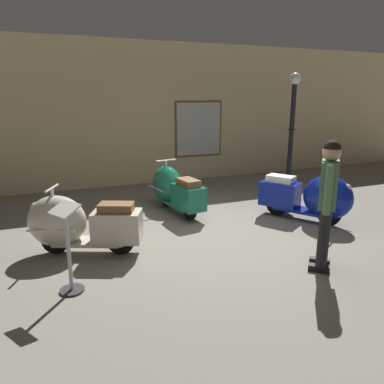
% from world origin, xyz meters
% --- Properties ---
extents(ground_plane, '(60.00, 60.00, 0.00)m').
position_xyz_m(ground_plane, '(0.00, 0.00, 0.00)').
color(ground_plane, slate).
extents(showroom_back_wall, '(18.00, 0.24, 3.44)m').
position_xyz_m(showroom_back_wall, '(0.01, 4.11, 1.72)').
color(showroom_back_wall, '#CCB784').
rests_on(showroom_back_wall, ground).
extents(scooter_0, '(1.63, 1.04, 0.97)m').
position_xyz_m(scooter_0, '(-2.15, 0.22, 0.44)').
color(scooter_0, black).
rests_on(scooter_0, ground).
extents(scooter_1, '(0.68, 1.62, 0.96)m').
position_xyz_m(scooter_1, '(-0.22, 1.60, 0.44)').
color(scooter_1, black).
rests_on(scooter_1, ground).
extents(scooter_2, '(1.25, 1.62, 0.99)m').
position_xyz_m(scooter_2, '(1.82, 0.06, 0.45)').
color(scooter_2, black).
rests_on(scooter_2, ground).
extents(lamppost, '(0.28, 0.28, 2.66)m').
position_xyz_m(lamppost, '(2.92, 2.21, 1.39)').
color(lamppost, black).
rests_on(lamppost, ground).
extents(visitor_0, '(0.43, 0.44, 1.66)m').
position_xyz_m(visitor_0, '(0.74, -1.45, 0.96)').
color(visitor_0, black).
rests_on(visitor_0, ground).
extents(info_stanchion, '(0.35, 0.39, 1.04)m').
position_xyz_m(info_stanchion, '(-2.31, -0.84, 0.43)').
color(info_stanchion, '#333338').
rests_on(info_stanchion, ground).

